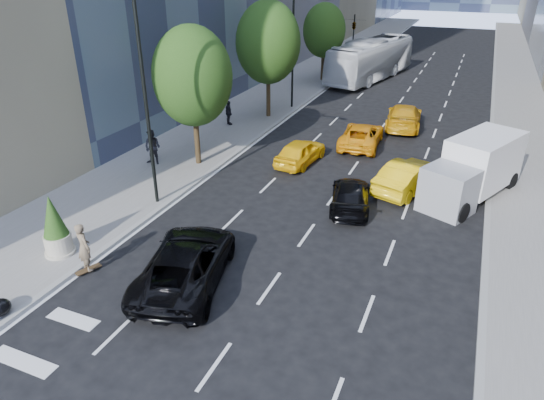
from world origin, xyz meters
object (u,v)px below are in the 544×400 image
at_px(box_truck, 474,168).
at_px(planter_shrub, 55,227).
at_px(skateboarder, 84,250).
at_px(black_sedan_lincoln, 186,263).
at_px(black_sedan_mercedes, 350,195).
at_px(city_bus, 371,59).

height_order(box_truck, planter_shrub, box_truck).
distance_m(skateboarder, box_truck, 17.71).
xyz_separation_m(black_sedan_lincoln, planter_shrub, (-5.45, -0.52, 0.54)).
xyz_separation_m(black_sedan_mercedes, city_bus, (-5.22, 27.52, 1.25)).
bearing_deg(box_truck, planter_shrub, -116.08).
bearing_deg(skateboarder, planter_shrub, 7.85).
bearing_deg(city_bus, black_sedan_mercedes, -67.62).
height_order(black_sedan_mercedes, city_bus, city_bus).
height_order(city_bus, box_truck, city_bus).
bearing_deg(planter_shrub, black_sedan_lincoln, 5.43).
bearing_deg(black_sedan_mercedes, city_bus, -91.74).
bearing_deg(skateboarder, city_bus, -72.13).
relative_size(black_sedan_mercedes, planter_shrub, 1.74).
distance_m(skateboarder, black_sedan_lincoln, 3.83).
bearing_deg(planter_shrub, city_bus, 83.44).
relative_size(black_sedan_lincoln, box_truck, 0.88).
bearing_deg(black_sedan_lincoln, black_sedan_mercedes, -130.46).
height_order(skateboarder, box_truck, box_truck).
relative_size(skateboarder, black_sedan_lincoln, 0.33).
distance_m(black_sedan_lincoln, box_truck, 14.53).
distance_m(black_sedan_lincoln, black_sedan_mercedes, 8.87).
relative_size(skateboarder, city_bus, 0.14).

